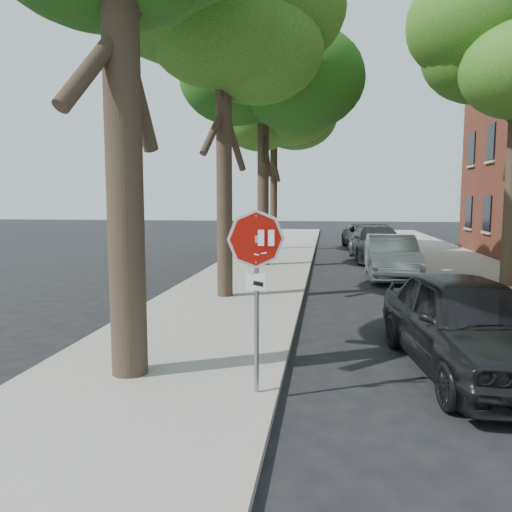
{
  "coord_description": "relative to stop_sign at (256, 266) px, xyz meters",
  "views": [
    {
      "loc": [
        0.26,
        -6.81,
        2.86
      ],
      "look_at": [
        -0.75,
        0.27,
        2.05
      ],
      "focal_mm": 35.0,
      "sensor_mm": 36.0,
      "label": 1
    }
  ],
  "objects": [
    {
      "name": "car_c",
      "position": [
        3.3,
        17.22,
        -1.13
      ],
      "size": [
        2.66,
        5.79,
        1.64
      ],
      "primitive_type": "imported",
      "rotation": [
        0.0,
        0.0,
        0.06
      ],
      "color": "#48484D",
      "rests_on": "ground"
    },
    {
      "name": "car_b",
      "position": [
        3.3,
        11.7,
        -1.16
      ],
      "size": [
        1.74,
        4.8,
        1.57
      ],
      "primitive_type": "imported",
      "rotation": [
        0.0,
        0.0,
        -0.02
      ],
      "color": "#97999E",
      "rests_on": "ground"
    },
    {
      "name": "tree_mid_a",
      "position": [
        -1.92,
        7.14,
        5.66
      ],
      "size": [
        5.59,
        5.19,
        9.84
      ],
      "color": "black",
      "rests_on": "sidewalk_left"
    },
    {
      "name": "sidewalk_left",
      "position": [
        -1.8,
        12.03,
        -1.89
      ],
      "size": [
        4.0,
        55.0,
        0.12
      ],
      "primitive_type": "cube",
      "color": "gray",
      "rests_on": "ground"
    },
    {
      "name": "ground",
      "position": [
        0.7,
        0.03,
        -1.95
      ],
      "size": [
        120.0,
        120.0,
        0.0
      ],
      "primitive_type": "plane",
      "color": "black",
      "rests_on": "ground"
    },
    {
      "name": "curb_right",
      "position": [
        4.65,
        12.03,
        -1.88
      ],
      "size": [
        0.12,
        55.0,
        0.13
      ],
      "primitive_type": "cube",
      "color": "#9E9384",
      "rests_on": "ground"
    },
    {
      "name": "curb_left",
      "position": [
        0.25,
        12.03,
        -1.88
      ],
      "size": [
        0.12,
        55.0,
        0.13
      ],
      "primitive_type": "cube",
      "color": "#9E9384",
      "rests_on": "ground"
    },
    {
      "name": "stop_sign",
      "position": [
        0.0,
        0.0,
        0.0
      ],
      "size": [
        0.76,
        0.34,
        2.61
      ],
      "color": "gray",
      "rests_on": "sidewalk_left"
    },
    {
      "name": "tree_mid_b",
      "position": [
        -1.72,
        14.15,
        6.05
      ],
      "size": [
        5.88,
        5.46,
        10.36
      ],
      "color": "black",
      "rests_on": "sidewalk_left"
    },
    {
      "name": "car_a",
      "position": [
        3.29,
        1.68,
        -1.12
      ],
      "size": [
        2.53,
        5.04,
        1.65
      ],
      "primitive_type": "imported",
      "rotation": [
        0.0,
        0.0,
        0.12
      ],
      "color": "black",
      "rests_on": "ground"
    },
    {
      "name": "car_d",
      "position": [
        3.3,
        22.87,
        -1.24
      ],
      "size": [
        2.95,
        5.32,
        1.41
      ],
      "primitive_type": "imported",
      "rotation": [
        0.0,
        0.0,
        0.13
      ],
      "color": "black",
      "rests_on": "ground"
    },
    {
      "name": "sidewalk_right",
      "position": [
        6.7,
        12.03,
        -1.89
      ],
      "size": [
        4.0,
        55.0,
        0.12
      ],
      "primitive_type": "cube",
      "color": "gray",
      "rests_on": "ground"
    },
    {
      "name": "tree_far",
      "position": [
        -2.02,
        21.14,
        5.26
      ],
      "size": [
        5.29,
        4.91,
        9.33
      ],
      "color": "black",
      "rests_on": "sidewalk_left"
    }
  ]
}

